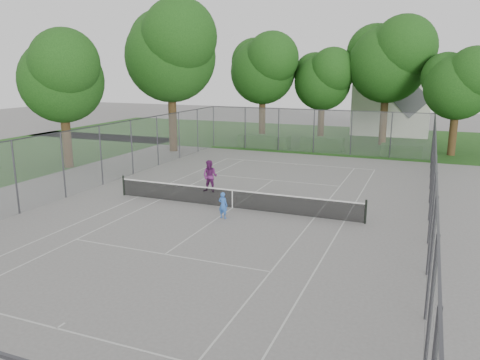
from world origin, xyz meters
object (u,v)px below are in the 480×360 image
at_px(house, 393,98).
at_px(girl_player, 223,205).
at_px(woman_player, 210,176).
at_px(tennis_net, 232,198).

relative_size(house, girl_player, 7.66).
height_order(house, woman_player, house).
distance_m(girl_player, woman_player, 4.79).
xyz_separation_m(tennis_net, house, (4.86, 31.48, 3.29)).
relative_size(tennis_net, girl_player, 10.44).
bearing_deg(girl_player, tennis_net, -74.86).
bearing_deg(girl_player, house, -90.86).
distance_m(house, woman_player, 30.11).
height_order(house, girl_player, house).
bearing_deg(house, tennis_net, -98.77).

